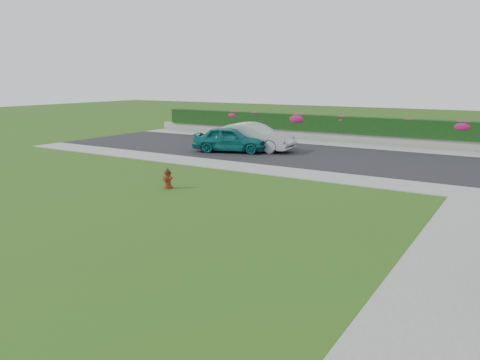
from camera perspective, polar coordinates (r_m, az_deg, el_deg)
The scene contains 16 objects.
ground at distance 13.37m, azimuth -8.14°, elevation -5.95°, with size 120.00×120.00×0.00m, color black.
street_far at distance 27.44m, azimuth 2.71°, elevation 3.58°, with size 26.00×8.00×0.04m, color black.
sidewalk_right at distance 8.79m, azimuth 20.80°, elevation -16.61°, with size 2.00×20.00×0.04m, color gray.
sidewalk_far at distance 23.85m, azimuth -5.30°, elevation 2.23°, with size 24.00×2.00×0.04m, color gray.
sidewalk_beyond at distance 30.40m, azimuth 14.00°, elevation 4.08°, with size 34.00×2.00×0.04m, color gray.
retaining_wall at distance 31.78m, azimuth 14.88°, elevation 4.89°, with size 34.00×0.40×0.60m, color gray.
hedge at distance 31.79m, azimuth 15.02°, elevation 6.42°, with size 32.00×0.90×1.10m, color black.
fire_hydrant at distance 18.22m, azimuth -8.80°, elevation 0.15°, with size 0.40×0.38×0.79m.
sedan_teal at distance 26.81m, azimuth -1.21°, elevation 4.98°, with size 1.70×4.23×1.44m, color #0D6464.
sedan_silver at distance 27.35m, azimuth 1.63°, elevation 5.28°, with size 1.67×4.80×1.58m, color #B5B6BD.
flower_clump_a at distance 35.94m, azimuth -0.69°, elevation 7.93°, with size 1.29×0.83×0.64m, color #A31C51.
flower_clump_b at distance 34.99m, azimuth 1.84°, elevation 7.87°, with size 1.10×0.71×0.55m, color #A31C51.
flower_clump_c at distance 33.36m, azimuth 7.16°, elevation 7.42°, with size 1.54×0.99×0.77m, color #A31C51.
flower_clump_d at distance 32.15m, azimuth 12.36°, elevation 7.20°, with size 1.12×0.72×0.56m, color #A31C51.
flower_clump_e at distance 30.97m, azimuth 19.86°, elevation 6.60°, with size 1.07×0.69×0.53m, color #A31C51.
flower_clump_f at distance 30.48m, azimuth 25.54°, elevation 5.93°, with size 1.41×0.91×0.71m, color #A31C51.
Camera 1 is at (8.26, -9.66, 4.15)m, focal length 35.00 mm.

